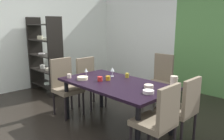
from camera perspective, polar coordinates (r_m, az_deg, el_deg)
ground_plane at (r=3.98m, az=-5.79°, el=-12.48°), size 5.25×5.72×0.02m
back_panel_interior at (r=6.55m, az=6.19°, el=9.08°), size 2.63×0.10×2.60m
left_interior_panel at (r=5.87m, az=-22.18°, el=7.92°), size 0.10×5.72×2.60m
dining_table at (r=3.44m, az=0.87°, el=-4.52°), size 1.77×1.00×0.74m
chair_right_near at (r=2.69m, az=12.16°, el=-12.30°), size 0.44×0.44×0.97m
chair_left_far at (r=4.37m, az=-5.90°, el=-2.49°), size 0.44×0.44×0.97m
chair_head_far at (r=4.45m, az=12.42°, el=-2.09°), size 0.44×0.45×1.04m
chair_right_far at (r=3.14m, az=17.83°, el=-9.10°), size 0.44×0.44×0.95m
chair_left_near at (r=4.05m, az=-12.11°, el=-3.59°), size 0.44×0.44×1.02m
display_shelf at (r=5.44m, az=-17.07°, el=3.74°), size 1.04×0.37×1.79m
wine_glass_right at (r=3.79m, az=-6.79°, el=-0.15°), size 0.07×0.07×0.15m
wine_glass_near_window at (r=3.77m, az=0.07°, el=0.08°), size 0.07×0.07×0.16m
serving_bowl_near_shelf at (r=2.93m, az=9.48°, el=-5.62°), size 0.15×0.15×0.04m
serving_bowl_north at (r=3.18m, az=9.56°, el=-4.19°), size 0.13×0.13×0.04m
serving_bowl_east at (r=3.60m, az=-7.72°, el=-2.12°), size 0.18×0.18×0.05m
cup_front at (r=3.75m, az=-11.14°, el=-1.54°), size 0.07×0.07×0.07m
cup_rear at (r=3.49m, az=-3.16°, el=-2.31°), size 0.08×0.08×0.07m
cup_center at (r=3.72m, az=3.96°, el=-1.39°), size 0.06×0.06×0.08m
cup_south at (r=3.53m, az=-1.07°, el=-2.13°), size 0.07×0.07×0.07m
pitcher_left at (r=3.21m, az=15.87°, el=-3.06°), size 0.11×0.10×0.18m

